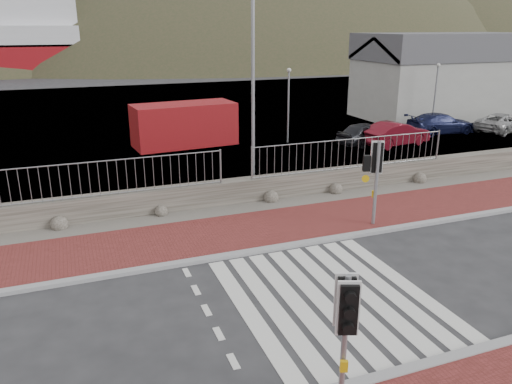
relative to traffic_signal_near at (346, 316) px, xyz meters
name	(u,v)px	position (x,y,z in m)	size (l,w,h in m)	color
ground	(330,297)	(1.67, 3.37, -1.87)	(220.00, 220.00, 0.00)	#28282B
sidewalk_far	(263,229)	(1.67, 7.87, -1.83)	(40.00, 3.00, 0.08)	maroon
kerb_near	(406,371)	(1.67, 0.37, -1.82)	(40.00, 0.25, 0.12)	gray
kerb_far	(281,247)	(1.67, 6.37, -1.82)	(40.00, 0.25, 0.12)	gray
zebra_crossing	(330,297)	(1.67, 3.37, -1.86)	(4.62, 5.60, 0.01)	silver
gravel_strip	(243,209)	(1.67, 9.87, -1.84)	(40.00, 1.50, 0.06)	#59544C
stone_wall	(235,192)	(1.67, 10.67, -1.42)	(40.00, 0.60, 0.90)	#46423A
railing	(236,157)	(1.67, 10.52, -0.05)	(18.07, 0.07, 1.22)	gray
quay	(147,115)	(1.67, 31.27, -1.87)	(120.00, 40.00, 0.50)	#4C4C4F
water	(106,74)	(1.67, 66.27, -1.87)	(220.00, 50.00, 0.05)	#3F4C54
harbor_building	(444,75)	(21.67, 23.27, 1.06)	(12.20, 6.20, 5.80)	#9E9E99
hills_backdrop	(141,179)	(8.41, 91.27, -24.92)	(254.00, 90.00, 100.00)	#2F3520
traffic_signal_near	(346,316)	(0.00, 0.00, 0.00)	(0.43, 0.34, 2.59)	gray
traffic_signal_far	(376,165)	(5.19, 6.94, 0.21)	(0.71, 0.40, 2.88)	gray
streetlight	(256,83)	(2.80, 11.47, 2.42)	(1.62, 0.27, 7.62)	gray
shipping_container	(184,125)	(2.07, 20.67, -0.72)	(5.51, 2.29, 2.29)	maroon
car_a	(366,133)	(11.55, 17.29, -1.24)	(1.47, 3.66, 1.25)	black
car_b	(396,134)	(12.91, 16.44, -1.21)	(1.39, 4.00, 1.32)	maroon
car_c	(440,123)	(17.39, 18.18, -1.24)	(1.75, 4.31, 1.25)	#13173B
car_d	(502,122)	(21.40, 17.31, -1.30)	(1.88, 4.08, 1.14)	#A0A0A0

